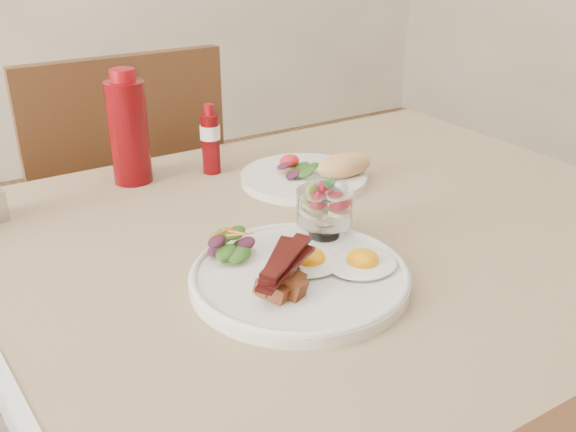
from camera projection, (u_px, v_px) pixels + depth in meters
name	position (u px, v px, depth m)	size (l,w,h in m)	color
table	(261.00, 304.00, 0.93)	(1.33, 0.88, 0.75)	#57321B
chair_far	(122.00, 222.00, 1.50)	(0.42, 0.42, 0.93)	#57321B
main_plate	(299.00, 278.00, 0.81)	(0.28, 0.28, 0.02)	silver
fried_eggs	(336.00, 261.00, 0.82)	(0.15, 0.12, 0.03)	white
bacon_potato_pile	(284.00, 274.00, 0.76)	(0.10, 0.08, 0.05)	brown
side_salad	(232.00, 246.00, 0.84)	(0.07, 0.07, 0.04)	#1E4713
fruit_cup	(325.00, 207.00, 0.88)	(0.08, 0.08, 0.08)	white
second_plate	(313.00, 174.00, 1.12)	(0.23, 0.22, 0.06)	silver
ketchup_bottle	(129.00, 130.00, 1.09)	(0.09, 0.09, 0.20)	#5A0509
hot_sauce_bottle	(210.00, 140.00, 1.14)	(0.04, 0.04, 0.13)	#5A0509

